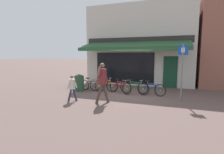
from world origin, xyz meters
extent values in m
plane|color=brown|center=(0.00, 0.00, 0.00)|extent=(160.00, 160.00, 0.00)
cube|color=beige|center=(-0.10, 4.13, 2.90)|extent=(7.75, 3.00, 5.80)
cube|color=black|center=(-0.96, 2.62, 1.25)|extent=(4.26, 0.04, 2.20)
cube|color=#143D28|center=(2.22, 2.62, 1.05)|extent=(0.90, 0.04, 2.10)
cube|color=#282623|center=(-0.10, 2.61, 3.19)|extent=(7.36, 0.06, 0.44)
cube|color=#23512D|center=(-0.10, 1.66, 2.87)|extent=(6.97, 1.96, 0.50)
cube|color=#23512D|center=(-0.10, 0.68, 2.54)|extent=(6.97, 0.03, 0.20)
cylinder|color=#47494F|center=(-0.52, 0.12, 0.55)|extent=(4.21, 0.04, 0.04)
cylinder|color=#47494F|center=(-2.57, 0.12, 0.28)|extent=(0.04, 0.04, 0.55)
cylinder|color=#47494F|center=(1.54, 0.12, 0.28)|extent=(0.04, 0.04, 0.55)
torus|color=black|center=(-1.67, -0.20, 0.33)|extent=(0.66, 0.21, 0.66)
cylinder|color=#9E9EA3|center=(-1.67, -0.20, 0.33)|extent=(0.08, 0.08, 0.07)
torus|color=black|center=(-2.78, -0.01, 0.33)|extent=(0.66, 0.21, 0.66)
cylinder|color=#9E9EA3|center=(-2.78, -0.01, 0.33)|extent=(0.08, 0.08, 0.07)
cylinder|color=#BCB7B2|center=(-2.09, -0.14, 0.47)|extent=(0.61, 0.17, 0.35)
cylinder|color=#BCB7B2|center=(-2.14, -0.14, 0.64)|extent=(0.68, 0.15, 0.05)
cylinder|color=#BCB7B2|center=(-2.43, -0.08, 0.48)|extent=(0.12, 0.05, 0.35)
cylinder|color=#BCB7B2|center=(-2.58, -0.04, 0.32)|extent=(0.39, 0.10, 0.05)
cylinder|color=#BCB7B2|center=(-2.63, -0.05, 0.49)|extent=(0.33, 0.12, 0.35)
cylinder|color=#BCB7B2|center=(-1.74, -0.20, 0.48)|extent=(0.16, 0.03, 0.32)
cylinder|color=#9E9EA3|center=(-2.49, -0.09, 0.70)|extent=(0.06, 0.03, 0.11)
cube|color=black|center=(-2.51, -0.09, 0.77)|extent=(0.25, 0.14, 0.06)
cylinder|color=#9E9EA3|center=(-1.80, -0.21, 0.70)|extent=(0.03, 0.04, 0.14)
cylinder|color=#9E9EA3|center=(-1.80, -0.21, 0.77)|extent=(0.12, 0.52, 0.06)
torus|color=black|center=(-0.97, 0.08, 0.35)|extent=(0.70, 0.13, 0.70)
cylinder|color=#9E9EA3|center=(-0.97, 0.08, 0.35)|extent=(0.08, 0.07, 0.07)
torus|color=black|center=(-2.04, -0.03, 0.35)|extent=(0.70, 0.13, 0.70)
cylinder|color=#9E9EA3|center=(-2.04, -0.03, 0.35)|extent=(0.08, 0.07, 0.07)
cylinder|color=orange|center=(-1.38, 0.04, 0.51)|extent=(0.60, 0.10, 0.38)
cylinder|color=orange|center=(-1.42, 0.04, 0.69)|extent=(0.66, 0.10, 0.05)
cylinder|color=orange|center=(-1.71, 0.01, 0.51)|extent=(0.11, 0.03, 0.37)
cylinder|color=orange|center=(-1.86, -0.01, 0.34)|extent=(0.38, 0.07, 0.05)
cylinder|color=orange|center=(-1.90, -0.01, 0.52)|extent=(0.32, 0.07, 0.37)
cylinder|color=orange|center=(-1.03, 0.08, 0.51)|extent=(0.15, 0.04, 0.34)
cylinder|color=#9E9EA3|center=(-1.77, 0.01, 0.75)|extent=(0.05, 0.03, 0.11)
cube|color=black|center=(-1.78, 0.01, 0.82)|extent=(0.25, 0.12, 0.05)
cylinder|color=#9E9EA3|center=(-1.09, 0.08, 0.75)|extent=(0.03, 0.03, 0.14)
cylinder|color=#9E9EA3|center=(-1.09, 0.08, 0.82)|extent=(0.07, 0.52, 0.04)
torus|color=black|center=(0.05, -0.34, 0.33)|extent=(0.65, 0.40, 0.67)
cylinder|color=#9E9EA3|center=(0.05, -0.34, 0.33)|extent=(0.09, 0.09, 0.08)
torus|color=black|center=(-0.88, 0.12, 0.33)|extent=(0.65, 0.40, 0.67)
cylinder|color=#9E9EA3|center=(-0.88, 0.12, 0.33)|extent=(0.09, 0.09, 0.08)
cylinder|color=#B21E1E|center=(-0.30, -0.15, 0.48)|extent=(0.54, 0.26, 0.36)
cylinder|color=#B21E1E|center=(-0.33, -0.12, 0.65)|extent=(0.58, 0.32, 0.05)
cylinder|color=#B21E1E|center=(-0.58, -0.01, 0.49)|extent=(0.10, 0.11, 0.35)
cylinder|color=#B21E1E|center=(-0.72, 0.04, 0.33)|extent=(0.34, 0.20, 0.05)
cylinder|color=#B21E1E|center=(-0.75, 0.07, 0.50)|extent=(0.30, 0.14, 0.35)
cylinder|color=#B21E1E|center=(0.00, -0.31, 0.49)|extent=(0.13, 0.12, 0.32)
cylinder|color=#9E9EA3|center=(-0.62, 0.03, 0.71)|extent=(0.06, 0.06, 0.11)
cube|color=black|center=(-0.63, 0.05, 0.78)|extent=(0.26, 0.20, 0.06)
cylinder|color=#9E9EA3|center=(-0.04, -0.26, 0.72)|extent=(0.04, 0.05, 0.14)
cylinder|color=#9E9EA3|center=(-0.04, -0.26, 0.79)|extent=(0.26, 0.47, 0.07)
torus|color=black|center=(0.93, -0.16, 0.34)|extent=(0.69, 0.17, 0.69)
cylinder|color=#9E9EA3|center=(0.93, -0.16, 0.34)|extent=(0.08, 0.07, 0.07)
torus|color=black|center=(-0.12, 0.01, 0.34)|extent=(0.69, 0.17, 0.69)
cylinder|color=#9E9EA3|center=(-0.12, 0.01, 0.34)|extent=(0.08, 0.07, 0.07)
cylinder|color=#23703D|center=(0.53, -0.09, 0.50)|extent=(0.59, 0.12, 0.37)
cylinder|color=#23703D|center=(0.49, -0.08, 0.67)|extent=(0.65, 0.14, 0.05)
cylinder|color=#23703D|center=(0.21, -0.04, 0.50)|extent=(0.12, 0.06, 0.36)
cylinder|color=#23703D|center=(0.06, -0.02, 0.33)|extent=(0.37, 0.10, 0.05)
cylinder|color=#23703D|center=(0.03, -0.01, 0.51)|extent=(0.32, 0.08, 0.36)
cylinder|color=#23703D|center=(0.87, -0.15, 0.50)|extent=(0.15, 0.07, 0.33)
cylinder|color=#9E9EA3|center=(0.15, -0.03, 0.73)|extent=(0.06, 0.04, 0.11)
cube|color=black|center=(0.14, -0.02, 0.80)|extent=(0.25, 0.14, 0.05)
cylinder|color=#9E9EA3|center=(0.81, -0.14, 0.73)|extent=(0.03, 0.03, 0.14)
cylinder|color=#9E9EA3|center=(0.81, -0.14, 0.80)|extent=(0.11, 0.52, 0.03)
torus|color=black|center=(1.82, -0.14, 0.32)|extent=(0.64, 0.29, 0.65)
cylinder|color=#9E9EA3|center=(1.82, -0.14, 0.32)|extent=(0.09, 0.08, 0.07)
torus|color=black|center=(0.85, 0.19, 0.32)|extent=(0.64, 0.29, 0.65)
cylinder|color=#9E9EA3|center=(0.85, 0.19, 0.32)|extent=(0.09, 0.08, 0.07)
cylinder|color=#1E4793|center=(1.45, -0.01, 0.47)|extent=(0.56, 0.20, 0.35)
cylinder|color=#1E4793|center=(1.42, 0.01, 0.63)|extent=(0.61, 0.24, 0.05)
cylinder|color=#1E4793|center=(1.16, 0.09, 0.47)|extent=(0.11, 0.09, 0.34)
cylinder|color=#1E4793|center=(1.02, 0.13, 0.32)|extent=(0.35, 0.15, 0.05)
cylinder|color=#1E4793|center=(0.99, 0.15, 0.48)|extent=(0.31, 0.11, 0.34)
cylinder|color=#1E4793|center=(1.77, -0.11, 0.47)|extent=(0.15, 0.10, 0.31)
cylinder|color=#9E9EA3|center=(1.11, 0.12, 0.69)|extent=(0.06, 0.05, 0.11)
cube|color=black|center=(1.10, 0.13, 0.76)|extent=(0.26, 0.17, 0.06)
cylinder|color=#9E9EA3|center=(1.72, -0.08, 0.69)|extent=(0.04, 0.04, 0.14)
cylinder|color=#9E9EA3|center=(1.72, -0.08, 0.76)|extent=(0.19, 0.50, 0.05)
cylinder|color=#47382D|center=(-0.68, -2.46, 0.44)|extent=(0.39, 0.19, 0.91)
cylinder|color=#47382D|center=(-0.47, -2.20, 0.44)|extent=(0.39, 0.19, 0.91)
cylinder|color=maroon|center=(-0.58, -2.33, 1.22)|extent=(0.45, 0.45, 0.69)
sphere|color=brown|center=(-0.58, -2.33, 1.71)|extent=(0.23, 0.23, 0.23)
cylinder|color=maroon|center=(-0.52, -2.09, 1.22)|extent=(0.32, 0.23, 0.62)
cylinder|color=maroon|center=(-0.59, -2.57, 1.38)|extent=(0.24, 0.23, 0.31)
cylinder|color=brown|center=(-0.63, -2.57, 1.47)|extent=(0.14, 0.22, 0.47)
cube|color=black|center=(-0.61, -2.51, 1.69)|extent=(0.03, 0.07, 0.14)
cylinder|color=#282D47|center=(-2.11, -2.65, 0.30)|extent=(0.26, 0.10, 0.62)
cylinder|color=#282D47|center=(-1.94, -2.48, 0.30)|extent=(0.26, 0.10, 0.62)
cylinder|color=beige|center=(-2.02, -2.57, 0.83)|extent=(0.30, 0.30, 0.47)
sphere|color=brown|center=(-2.02, -2.57, 1.16)|extent=(0.16, 0.16, 0.16)
cylinder|color=beige|center=(-1.96, -2.40, 0.83)|extent=(0.23, 0.14, 0.42)
cylinder|color=beige|center=(-2.09, -2.74, 0.83)|extent=(0.23, 0.14, 0.42)
cylinder|color=#23472D|center=(-2.96, -0.33, 0.46)|extent=(0.58, 0.58, 0.92)
cone|color=#33353A|center=(-2.96, -0.33, 0.97)|extent=(0.59, 0.59, 0.12)
cylinder|color=slate|center=(2.82, -0.86, 1.35)|extent=(0.07, 0.07, 2.69)
cube|color=#14429E|center=(2.82, -0.87, 2.41)|extent=(0.44, 0.02, 0.44)
cube|color=white|center=(2.82, -0.89, 2.41)|extent=(0.14, 0.01, 0.22)
camera|label=1|loc=(2.51, -9.55, 2.19)|focal=28.00mm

